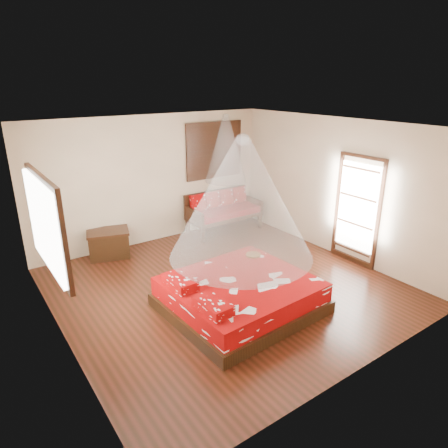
{
  "coord_description": "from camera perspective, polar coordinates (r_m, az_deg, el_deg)",
  "views": [
    {
      "loc": [
        -3.65,
        -5.15,
        3.49
      ],
      "look_at": [
        0.04,
        0.1,
        1.15
      ],
      "focal_mm": 32.0,
      "sensor_mm": 36.0,
      "label": 1
    }
  ],
  "objects": [
    {
      "name": "bed",
      "position": [
        6.45,
        2.17,
        -10.1
      ],
      "size": [
        2.32,
        2.12,
        0.65
      ],
      "rotation": [
        0.0,
        0.0,
        0.04
      ],
      "color": "black",
      "rests_on": "floor"
    },
    {
      "name": "room",
      "position": [
        6.65,
        0.23,
        1.71
      ],
      "size": [
        5.54,
        5.54,
        2.84
      ],
      "color": "black",
      "rests_on": "ground"
    },
    {
      "name": "shutter_panel",
      "position": [
        9.59,
        -1.39,
        10.49
      ],
      "size": [
        1.52,
        0.06,
        1.32
      ],
      "color": "black",
      "rests_on": "wall_back"
    },
    {
      "name": "storage_chest",
      "position": [
        8.6,
        -16.13,
        -2.68
      ],
      "size": [
        0.97,
        0.82,
        0.57
      ],
      "rotation": [
        0.0,
        0.0,
        -0.3
      ],
      "color": "black",
      "rests_on": "floor"
    },
    {
      "name": "wine_tray",
      "position": [
        7.19,
        4.2,
        -4.1
      ],
      "size": [
        0.27,
        0.27,
        0.22
      ],
      "rotation": [
        0.0,
        0.0,
        -0.26
      ],
      "color": "brown",
      "rests_on": "bed"
    },
    {
      "name": "mosquito_net_main",
      "position": [
        5.83,
        2.54,
        3.67
      ],
      "size": [
        2.18,
        2.18,
        1.8
      ],
      "primitive_type": "cone",
      "color": "white",
      "rests_on": "ceiling"
    },
    {
      "name": "window_left",
      "position": [
        5.72,
        -23.77,
        0.02
      ],
      "size": [
        0.1,
        1.74,
        1.34
      ],
      "color": "black",
      "rests_on": "wall_left"
    },
    {
      "name": "glazed_door",
      "position": [
        8.19,
        18.46,
        1.79
      ],
      "size": [
        0.08,
        1.02,
        2.16
      ],
      "color": "black",
      "rests_on": "floor"
    },
    {
      "name": "daybed",
      "position": [
        9.65,
        -0.21,
        2.12
      ],
      "size": [
        1.79,
        0.79,
        0.95
      ],
      "color": "black",
      "rests_on": "floor"
    },
    {
      "name": "mosquito_net_daybed",
      "position": [
        9.19,
        0.25,
        10.71
      ],
      "size": [
        0.95,
        0.95,
        1.5
      ],
      "primitive_type": "cone",
      "color": "white",
      "rests_on": "ceiling"
    }
  ]
}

